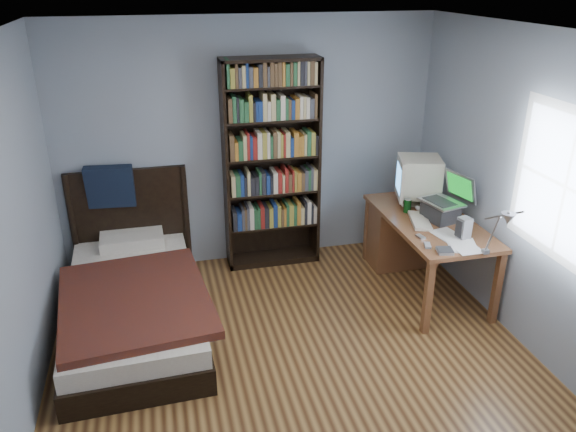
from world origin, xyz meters
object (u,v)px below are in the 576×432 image
at_px(laptop, 443,207).
at_px(bed, 134,295).
at_px(crt_monitor, 417,177).
at_px(desk_lamp, 505,222).
at_px(bookshelf, 272,166).
at_px(soda_can, 407,206).
at_px(speaker, 464,228).
at_px(desk, 408,232).
at_px(keyboard, 420,221).

distance_m(laptop, bed, 2.90).
relative_size(crt_monitor, desk_lamp, 0.96).
relative_size(desk_lamp, bookshelf, 0.25).
height_order(desk_lamp, bookshelf, bookshelf).
xyz_separation_m(desk_lamp, soda_can, (-0.15, 1.27, -0.37)).
height_order(desk_lamp, speaker, desk_lamp).
bearing_deg(laptop, soda_can, 134.36).
bearing_deg(desk, bed, -173.39).
bearing_deg(bed, keyboard, -2.84).
bearing_deg(bed, crt_monitor, 6.52).
distance_m(crt_monitor, laptop, 0.47).
xyz_separation_m(desk, laptop, (0.10, -0.44, 0.44)).
distance_m(laptop, soda_can, 0.34).
height_order(keyboard, soda_can, soda_can).
relative_size(laptop, bed, 0.20).
bearing_deg(speaker, keyboard, 107.34).
height_order(speaker, bed, bed).
height_order(desk, bed, bed).
bearing_deg(desk_lamp, bookshelf, 124.09).
height_order(speaker, bookshelf, bookshelf).
bearing_deg(desk, laptop, -76.87).
distance_m(desk, keyboard, 0.57).
distance_m(speaker, soda_can, 0.69).
height_order(crt_monitor, soda_can, crt_monitor).
bearing_deg(speaker, soda_can, 98.60).
xyz_separation_m(keyboard, bookshelf, (-1.19, 0.94, 0.32)).
height_order(desk, crt_monitor, crt_monitor).
relative_size(laptop, desk_lamp, 0.83).
relative_size(desk, soda_can, 11.54).
bearing_deg(crt_monitor, laptop, -82.14).
xyz_separation_m(desk, soda_can, (-0.13, -0.20, 0.38)).
height_order(laptop, keyboard, laptop).
bearing_deg(laptop, keyboard, -178.02).
relative_size(keyboard, speaker, 2.11).
bearing_deg(soda_can, desk_lamp, -83.17).
height_order(crt_monitor, bed, crt_monitor).
relative_size(desk, bookshelf, 0.70).
bearing_deg(keyboard, crt_monitor, 85.62).
height_order(crt_monitor, desk_lamp, desk_lamp).
bearing_deg(laptop, bed, 177.54).
bearing_deg(desk, keyboard, -105.09).
bearing_deg(crt_monitor, speaker, -86.71).
bearing_deg(desk, crt_monitor, 0.49).
xyz_separation_m(crt_monitor, laptop, (0.06, -0.44, -0.15)).
bearing_deg(soda_can, speaker, -70.95).
xyz_separation_m(crt_monitor, bed, (-2.78, -0.32, -0.75)).
height_order(keyboard, bed, bed).
distance_m(desk_lamp, soda_can, 1.33).
xyz_separation_m(soda_can, bookshelf, (-1.18, 0.69, 0.27)).
bearing_deg(bed, desk_lamp, -22.70).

